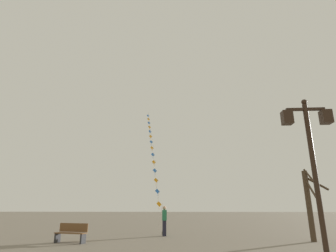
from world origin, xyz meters
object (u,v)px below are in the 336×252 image
at_px(kite_train, 152,148).
at_px(park_bench, 71,233).
at_px(kite_flyer, 164,220).
at_px(twin_lantern_lamp_post, 311,147).
at_px(bare_tree, 310,202).

height_order(kite_train, park_bench, kite_train).
bearing_deg(kite_train, kite_flyer, -79.02).
relative_size(kite_train, park_bench, 11.96).
bearing_deg(park_bench, twin_lantern_lamp_post, -19.44).
relative_size(twin_lantern_lamp_post, kite_train, 0.24).
height_order(twin_lantern_lamp_post, kite_flyer, twin_lantern_lamp_post).
relative_size(twin_lantern_lamp_post, bare_tree, 1.31).
bearing_deg(kite_train, park_bench, -97.99).
relative_size(bare_tree, park_bench, 2.17).
bearing_deg(kite_train, bare_tree, -54.05).
height_order(kite_train, kite_flyer, kite_train).
distance_m(bare_tree, park_bench, 12.05).
bearing_deg(bare_tree, twin_lantern_lamp_post, -111.18).
bearing_deg(kite_flyer, park_bench, 118.82).
bearing_deg(twin_lantern_lamp_post, bare_tree, 68.82).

